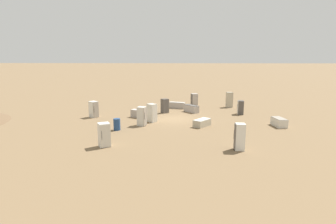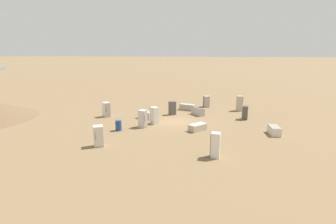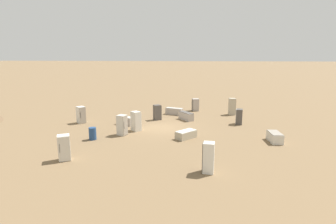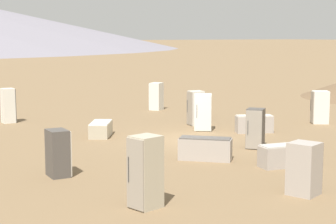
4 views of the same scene
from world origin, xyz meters
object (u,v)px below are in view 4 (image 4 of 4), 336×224
at_px(discarded_fridge_1, 58,153).
at_px(discarded_fridge_6, 8,106).
at_px(discarded_fridge_5, 254,124).
at_px(discarded_fridge_8, 205,149).
at_px(discarded_fridge_7, 101,129).
at_px(discarded_fridge_2, 145,172).
at_px(discarded_fridge_10, 255,128).
at_px(discarded_fridge_3, 287,155).
at_px(discarded_fridge_4, 304,169).
at_px(discarded_fridge_11, 156,96).
at_px(discarded_fridge_9, 320,107).
at_px(discarded_fridge_13, 196,108).
at_px(discarded_fridge_0, 203,112).
at_px(rusty_barrel, 204,109).

bearing_deg(discarded_fridge_1, discarded_fridge_6, 173.96).
distance_m(discarded_fridge_5, discarded_fridge_8, 6.02).
bearing_deg(discarded_fridge_7, discarded_fridge_5, 9.97).
xyz_separation_m(discarded_fridge_2, discarded_fridge_7, (9.64, -3.43, -0.60)).
relative_size(discarded_fridge_7, discarded_fridge_10, 1.21).
xyz_separation_m(discarded_fridge_1, discarded_fridge_3, (-2.76, -6.77, -0.35)).
xyz_separation_m(discarded_fridge_4, discarded_fridge_5, (8.10, -5.34, -0.32)).
bearing_deg(discarded_fridge_5, discarded_fridge_7, -90.05).
bearing_deg(discarded_fridge_1, discarded_fridge_2, 12.21).
height_order(discarded_fridge_6, discarded_fridge_11, discarded_fridge_6).
bearing_deg(discarded_fridge_10, discarded_fridge_11, -51.27).
bearing_deg(discarded_fridge_7, discarded_fridge_9, 21.31).
xyz_separation_m(discarded_fridge_3, discarded_fridge_13, (8.57, -2.42, 0.45)).
bearing_deg(discarded_fridge_1, discarded_fridge_0, 120.38).
xyz_separation_m(discarded_fridge_0, discarded_fridge_11, (7.19, -1.93, -0.05)).
bearing_deg(discarded_fridge_13, discarded_fridge_11, -1.50).
bearing_deg(discarded_fridge_3, discarded_fridge_11, -2.95).
height_order(discarded_fridge_8, discarded_fridge_9, discarded_fridge_9).
height_order(discarded_fridge_4, discarded_fridge_11, discarded_fridge_11).
relative_size(discarded_fridge_4, discarded_fridge_10, 0.94).
bearing_deg(discarded_fridge_13, discarded_fridge_3, 175.38).
xyz_separation_m(discarded_fridge_11, discarded_fridge_13, (-5.73, 1.29, 0.04)).
bearing_deg(discarded_fridge_4, discarded_fridge_13, 140.92).
bearing_deg(discarded_fridge_7, discarded_fridge_6, 145.33).
bearing_deg(discarded_fridge_10, discarded_fridge_5, -79.10).
relative_size(discarded_fridge_7, discarded_fridge_11, 1.16).
xyz_separation_m(discarded_fridge_8, rusty_barrel, (8.03, -5.81, 0.08)).
bearing_deg(discarded_fridge_13, discarded_fridge_7, 104.52).
distance_m(discarded_fridge_1, discarded_fridge_6, 11.46).
bearing_deg(discarded_fridge_11, discarded_fridge_1, -166.37).
relative_size(discarded_fridge_8, discarded_fridge_10, 1.15).
height_order(discarded_fridge_7, discarded_fridge_10, discarded_fridge_10).
bearing_deg(rusty_barrel, discarded_fridge_2, 138.50).
relative_size(discarded_fridge_0, discarded_fridge_4, 1.17).
bearing_deg(discarded_fridge_8, discarded_fridge_10, -31.60).
xyz_separation_m(discarded_fridge_0, discarded_fridge_3, (-7.10, 1.78, -0.47)).
relative_size(discarded_fridge_0, discarded_fridge_6, 0.98).
relative_size(discarded_fridge_1, discarded_fridge_7, 0.78).
bearing_deg(discarded_fridge_0, discarded_fridge_3, 112.58).
bearing_deg(discarded_fridge_6, discarded_fridge_8, 14.78).
relative_size(discarded_fridge_3, discarded_fridge_9, 1.23).
bearing_deg(discarded_fridge_4, discarded_fridge_3, 125.62).
distance_m(discarded_fridge_2, discarded_fridge_11, 18.50).
xyz_separation_m(discarded_fridge_5, discarded_fridge_13, (3.11, 0.95, 0.43)).
bearing_deg(discarded_fridge_5, rusty_barrel, -164.17).
xyz_separation_m(discarded_fridge_2, discarded_fridge_9, (7.12, -13.93, -0.11)).
bearing_deg(discarded_fridge_6, discarded_fridge_5, 43.55).
bearing_deg(discarded_fridge_3, discarded_fridge_9, -41.97).
xyz_separation_m(discarded_fridge_5, discarded_fridge_8, (-3.27, 5.06, 0.00)).
distance_m(discarded_fridge_3, discarded_fridge_5, 6.42).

